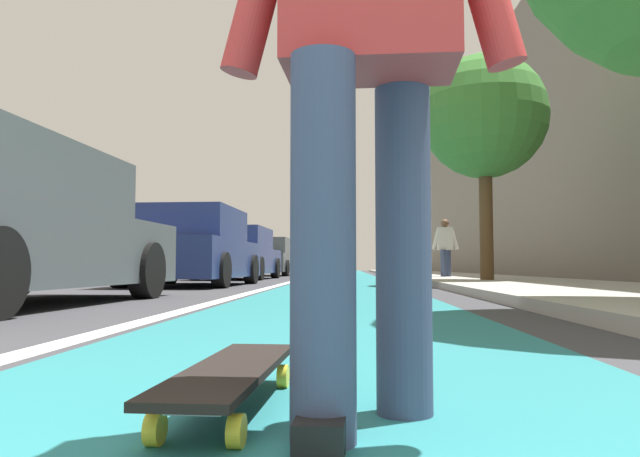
% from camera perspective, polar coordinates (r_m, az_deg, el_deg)
% --- Properties ---
extents(ground_plane, '(80.00, 80.00, 0.00)m').
position_cam_1_polar(ground_plane, '(10.31, 2.10, -5.71)').
color(ground_plane, '#38383D').
extents(bike_lane_paint, '(56.00, 2.18, 0.00)m').
position_cam_1_polar(bike_lane_paint, '(24.31, 2.50, -4.53)').
color(bike_lane_paint, '#237075').
rests_on(bike_lane_paint, ground).
extents(lane_stripe_white, '(52.00, 0.16, 0.01)m').
position_cam_1_polar(lane_stripe_white, '(20.36, -1.07, -4.69)').
color(lane_stripe_white, silver).
rests_on(lane_stripe_white, ground).
extents(sidewalk_curb, '(52.00, 3.20, 0.11)m').
position_cam_1_polar(sidewalk_curb, '(18.56, 12.35, -4.55)').
color(sidewalk_curb, '#9E9B93').
rests_on(sidewalk_curb, ground).
extents(building_facade, '(40.00, 1.20, 9.03)m').
position_cam_1_polar(building_facade, '(23.53, 18.20, 6.67)').
color(building_facade, gray).
rests_on(building_facade, ground).
extents(skateboard, '(0.85, 0.24, 0.11)m').
position_cam_1_polar(skateboard, '(1.57, -8.50, -13.70)').
color(skateboard, yellow).
rests_on(skateboard, ground).
extents(skater_person, '(0.45, 0.72, 1.64)m').
position_cam_1_polar(skater_person, '(1.48, 4.63, 19.03)').
color(skater_person, '#384260').
rests_on(skater_person, ground).
extents(parked_car_near, '(4.59, 2.00, 1.48)m').
position_cam_1_polar(parked_car_near, '(6.19, -28.25, -0.04)').
color(parked_car_near, '#4C5156').
rests_on(parked_car_near, ground).
extents(parked_car_mid, '(4.07, 2.10, 1.46)m').
position_cam_1_polar(parked_car_mid, '(11.52, -12.23, -1.95)').
color(parked_car_mid, navy).
rests_on(parked_car_mid, ground).
extents(parked_car_far, '(4.46, 2.06, 1.47)m').
position_cam_1_polar(parked_car_far, '(17.14, -7.89, -2.51)').
color(parked_car_far, navy).
rests_on(parked_car_far, ground).
extents(parked_car_end, '(4.19, 2.09, 1.47)m').
position_cam_1_polar(parked_car_end, '(23.38, -4.95, -2.84)').
color(parked_car_end, '#4C5156').
rests_on(parked_car_end, ground).
extents(traffic_light, '(0.33, 0.28, 4.25)m').
position_cam_1_polar(traffic_light, '(22.55, -1.73, 2.88)').
color(traffic_light, '#2D2D2D').
rests_on(traffic_light, ground).
extents(street_tree_mid, '(2.45, 2.45, 4.54)m').
position_cam_1_polar(street_tree_mid, '(12.27, 15.54, 10.27)').
color(street_tree_mid, brown).
rests_on(street_tree_mid, ground).
extents(pedestrian_distant, '(0.44, 0.69, 1.58)m').
position_cam_1_polar(pedestrian_distant, '(15.52, 11.97, -1.61)').
color(pedestrian_distant, '#384260').
rests_on(pedestrian_distant, ground).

